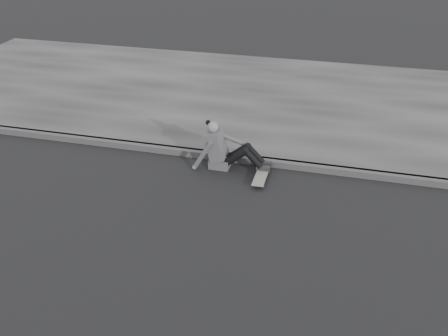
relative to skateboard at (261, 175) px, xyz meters
name	(u,v)px	position (x,y,z in m)	size (l,w,h in m)	color
ground	(441,287)	(2.69, -2.07, -0.07)	(80.00, 80.00, 0.00)	black
curb	(423,181)	(2.69, 0.51, -0.01)	(24.00, 0.16, 0.12)	#434343
sidewalk	(411,112)	(2.69, 3.53, -0.01)	(24.00, 6.00, 0.12)	#3E3E3E
skateboard	(261,175)	(0.00, 0.00, 0.00)	(0.20, 0.78, 0.09)	#9D9E98
seated_woman	(224,149)	(-0.73, 0.25, 0.29)	(1.38, 0.46, 0.88)	#4D4D50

